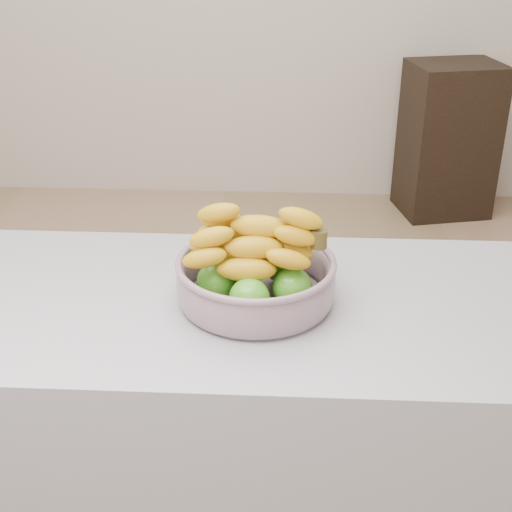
{
  "coord_description": "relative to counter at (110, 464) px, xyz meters",
  "views": [
    {
      "loc": [
        0.4,
        -2.02,
        1.63
      ],
      "look_at": [
        0.34,
        -0.8,
        1.0
      ],
      "focal_mm": 50.0,
      "sensor_mm": 36.0,
      "label": 1
    }
  ],
  "objects": [
    {
      "name": "counter",
      "position": [
        0.0,
        0.0,
        0.0
      ],
      "size": [
        2.0,
        0.6,
        0.9
      ],
      "primitive_type": "cube",
      "color": "#A6A5AD",
      "rests_on": "ground"
    },
    {
      "name": "fruit_bowl",
      "position": [
        0.34,
        0.0,
        0.51
      ],
      "size": [
        0.31,
        0.31,
        0.19
      ],
      "rotation": [
        0.0,
        0.0,
        -0.11
      ],
      "color": "#8C9CA8",
      "rests_on": "counter"
    },
    {
      "name": "cabinet",
      "position": [
        1.25,
        2.58,
        -0.03
      ],
      "size": [
        0.53,
        0.46,
        0.83
      ],
      "primitive_type": "cube",
      "rotation": [
        0.0,
        0.0,
        0.22
      ],
      "color": "black",
      "rests_on": "ground"
    },
    {
      "name": "ground",
      "position": [
        0.0,
        0.8,
        -0.45
      ],
      "size": [
        4.0,
        4.0,
        0.0
      ],
      "primitive_type": "plane",
      "color": "#9D7B60",
      "rests_on": "ground"
    }
  ]
}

